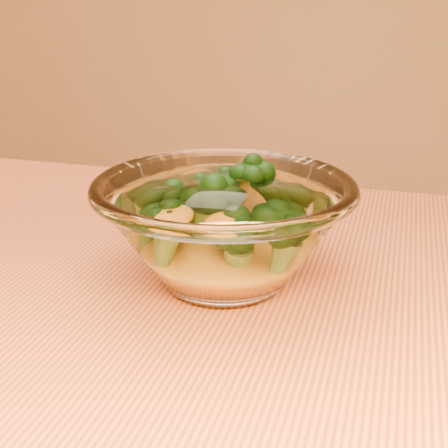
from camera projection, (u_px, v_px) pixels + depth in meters
name	position (u px, v px, depth m)	size (l,w,h in m)	color
glass_bowl	(224.00, 229.00, 0.49)	(0.21, 0.21, 0.09)	white
cheese_sauce	(224.00, 252.00, 0.50)	(0.11, 0.11, 0.03)	#F0A214
broccoli_heap	(224.00, 211.00, 0.49)	(0.13, 0.13, 0.07)	black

